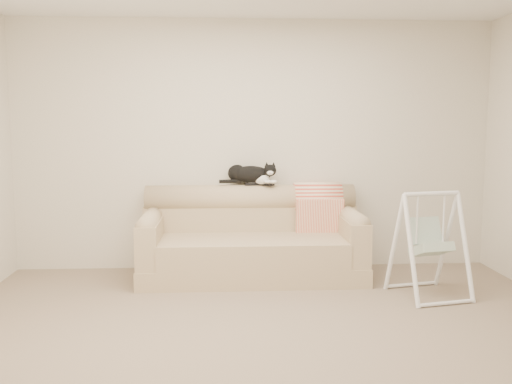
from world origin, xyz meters
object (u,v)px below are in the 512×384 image
remote_b (266,184)px  baby_swing (429,244)px  remote_a (253,184)px  tuxedo_cat (251,174)px  sofa (252,242)px

remote_b → baby_swing: bearing=-35.0°
remote_a → tuxedo_cat: bearing=157.8°
remote_b → tuxedo_cat: bearing=166.0°
remote_a → baby_swing: bearing=-33.3°
remote_b → tuxedo_cat: (-0.16, 0.04, 0.10)m
sofa → baby_swing: (1.54, -0.75, 0.12)m
remote_b → sofa: bearing=-127.6°
tuxedo_cat → remote_a: bearing=-22.2°
remote_a → remote_b: (0.13, -0.03, -0.00)m
remote_a → remote_b: size_ratio=1.14×
remote_a → baby_swing: (1.51, -0.99, -0.44)m
sofa → remote_a: size_ratio=11.88×
remote_a → remote_b: remote_a is taller
sofa → remote_b: remote_b is taller
remote_a → tuxedo_cat: (-0.03, 0.01, 0.10)m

